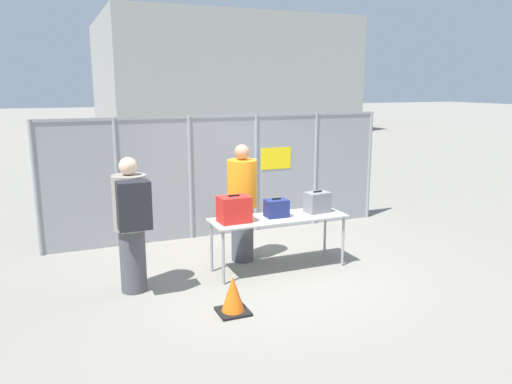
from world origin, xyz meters
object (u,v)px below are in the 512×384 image
at_px(suitcase_navy, 276,208).
at_px(traveler_hooded, 132,220).
at_px(traffic_cone, 233,296).
at_px(suitcase_grey, 317,202).
at_px(security_worker_near, 242,202).
at_px(suitcase_red, 234,209).
at_px(utility_trailer, 236,191).
at_px(inspection_table, 278,221).

relative_size(suitcase_navy, traveler_hooded, 0.18).
height_order(suitcase_navy, traffic_cone, suitcase_navy).
distance_m(suitcase_grey, security_worker_near, 1.13).
distance_m(suitcase_red, utility_trailer, 3.86).
bearing_deg(suitcase_red, suitcase_navy, 3.20).
relative_size(inspection_table, traffic_cone, 4.34).
distance_m(security_worker_near, utility_trailer, 3.22).
relative_size(security_worker_near, traffic_cone, 3.90).
distance_m(inspection_table, suitcase_navy, 0.20).
relative_size(utility_trailer, traffic_cone, 7.57).
bearing_deg(traveler_hooded, inspection_table, -8.47).
xyz_separation_m(suitcase_grey, traffic_cone, (-1.77, -1.16, -0.73)).
height_order(suitcase_red, utility_trailer, suitcase_red).
distance_m(security_worker_near, traffic_cone, 1.98).
bearing_deg(security_worker_near, utility_trailer, -100.06).
bearing_deg(suitcase_grey, security_worker_near, 152.50).
relative_size(suitcase_red, traveler_hooded, 0.25).
relative_size(suitcase_navy, traffic_cone, 0.71).
xyz_separation_m(suitcase_red, traveler_hooded, (-1.41, -0.06, 0.00)).
bearing_deg(suitcase_red, security_worker_near, 59.19).
relative_size(inspection_table, suitcase_red, 4.55).
height_order(suitcase_navy, utility_trailer, suitcase_navy).
bearing_deg(inspection_table, security_worker_near, 122.44).
distance_m(suitcase_navy, utility_trailer, 3.64).
height_order(suitcase_red, suitcase_grey, suitcase_red).
xyz_separation_m(suitcase_red, suitcase_grey, (1.34, 0.04, -0.03)).
bearing_deg(utility_trailer, inspection_table, -100.27).
distance_m(suitcase_red, traveler_hooded, 1.41).
bearing_deg(utility_trailer, suitcase_grey, -89.89).
height_order(suitcase_navy, security_worker_near, security_worker_near).
height_order(traveler_hooded, traffic_cone, traveler_hooded).
bearing_deg(inspection_table, suitcase_navy, 136.75).
height_order(inspection_table, traveler_hooded, traveler_hooded).
xyz_separation_m(suitcase_grey, traveler_hooded, (-2.75, -0.10, 0.03)).
height_order(utility_trailer, traffic_cone, utility_trailer).
xyz_separation_m(inspection_table, traffic_cone, (-1.12, -1.13, -0.52)).
distance_m(suitcase_red, suitcase_navy, 0.67).
bearing_deg(suitcase_grey, suitcase_red, -178.15).
distance_m(suitcase_red, traffic_cone, 1.42).
relative_size(suitcase_red, security_worker_near, 0.24).
bearing_deg(suitcase_red, inspection_table, 1.18).
xyz_separation_m(utility_trailer, traffic_cone, (-1.76, -4.70, -0.20)).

